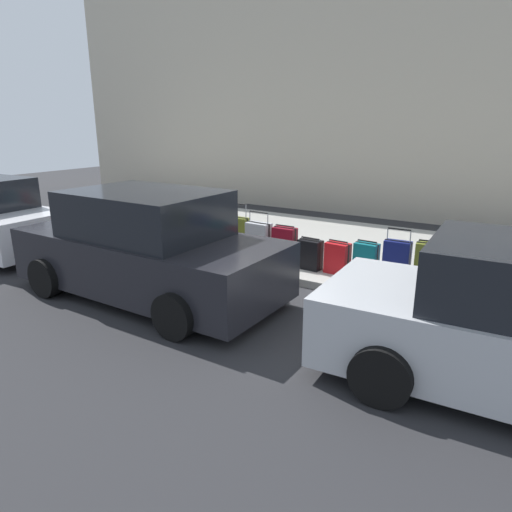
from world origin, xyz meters
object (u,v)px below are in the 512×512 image
suitcase_silver_1 (463,276)px  parked_car_charcoal_1 (148,249)px  fire_hydrant (175,226)px  suitcase_navy_3 (396,262)px  bollard_post (152,228)px  suitcase_maroon_7 (284,246)px  suitcase_red_5 (337,258)px  suitcase_silver_8 (259,241)px  suitcase_olive_9 (239,236)px  suitcase_olive_2 (428,267)px  suitcase_navy_10 (216,239)px  suitcase_maroon_0 (501,281)px  suitcase_teal_4 (366,260)px  suitcase_black_6 (310,254)px  suitcase_teal_11 (200,231)px

suitcase_silver_1 → parked_car_charcoal_1: bearing=27.9°
suitcase_silver_1 → fire_hydrant: suitcase_silver_1 is taller
suitcase_navy_3 → bollard_post: (5.42, 0.20, -0.03)m
suitcase_maroon_7 → parked_car_charcoal_1: (1.23, 2.30, 0.31)m
suitcase_red_5 → parked_car_charcoal_1: 3.29m
suitcase_silver_8 → suitcase_olive_9: size_ratio=0.91×
suitcase_olive_2 → fire_hydrant: suitcase_olive_2 is taller
suitcase_red_5 → suitcase_navy_10: 2.67m
suitcase_maroon_0 → suitcase_navy_3: size_ratio=0.80×
suitcase_silver_8 → bollard_post: 2.78m
suitcase_maroon_0 → suitcase_navy_10: bearing=-0.2°
suitcase_maroon_7 → suitcase_olive_9: suitcase_olive_9 is taller
suitcase_teal_4 → suitcase_red_5: bearing=4.5°
suitcase_olive_2 → suitcase_navy_10: size_ratio=1.40×
suitcase_red_5 → suitcase_maroon_7: size_ratio=0.80×
suitcase_black_6 → suitcase_maroon_7: bearing=-0.7°
suitcase_black_6 → fire_hydrant: (3.31, -0.05, 0.14)m
suitcase_navy_10 → suitcase_navy_3: bearing=-178.4°
suitcase_black_6 → bollard_post: (3.88, 0.10, 0.05)m
parked_car_charcoal_1 → fire_hydrant: bearing=-56.7°
suitcase_maroon_0 → suitcase_red_5: (2.59, -0.05, -0.07)m
suitcase_navy_3 → suitcase_teal_11: 4.16m
suitcase_maroon_0 → suitcase_black_6: size_ratio=1.24×
suitcase_black_6 → parked_car_charcoal_1: size_ratio=0.13×
fire_hydrant → suitcase_red_5: bearing=179.8°
suitcase_silver_1 → suitcase_red_5: (2.07, -0.03, -0.04)m
suitcase_black_6 → suitcase_silver_8: bearing=0.6°
suitcase_silver_1 → suitcase_maroon_7: bearing=0.1°
suitcase_silver_8 → suitcase_navy_10: bearing=-0.8°
suitcase_maroon_0 → suitcase_navy_3: 1.58m
suitcase_red_5 → suitcase_silver_8: (1.62, 0.05, 0.09)m
suitcase_maroon_0 → suitcase_navy_3: bearing=-4.3°
suitcase_navy_10 → parked_car_charcoal_1: size_ratio=0.13×
suitcase_olive_2 → suitcase_maroon_7: suitcase_olive_2 is taller
fire_hydrant → suitcase_maroon_0: bearing=179.4°
suitcase_teal_11 → parked_car_charcoal_1: 2.53m
parked_car_charcoal_1 → suitcase_navy_3: bearing=-144.1°
suitcase_red_5 → suitcase_olive_9: bearing=-1.8°
fire_hydrant → bollard_post: size_ratio=1.20×
suitcase_olive_9 → fire_hydrant: size_ratio=1.35×
suitcase_olive_2 → bollard_post: suitcase_olive_2 is taller
suitcase_olive_2 → suitcase_black_6: suitcase_olive_2 is taller
fire_hydrant → parked_car_charcoal_1: (-1.54, 2.35, 0.25)m
suitcase_black_6 → fire_hydrant: fire_hydrant is taller
suitcase_maroon_7 → suitcase_teal_11: (2.09, -0.06, 0.02)m
suitcase_navy_10 → fire_hydrant: 1.17m
parked_car_charcoal_1 → suitcase_maroon_0: bearing=-155.0°
suitcase_teal_4 → suitcase_navy_10: 3.18m
suitcase_navy_10 → bollard_post: (1.73, 0.10, 0.06)m
suitcase_maroon_0 → suitcase_teal_4: bearing=-2.6°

